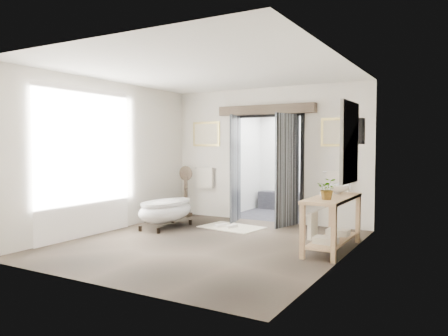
{
  "coord_description": "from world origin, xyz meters",
  "views": [
    {
      "loc": [
        3.87,
        -6.18,
        1.65
      ],
      "look_at": [
        0.0,
        0.6,
        1.25
      ],
      "focal_mm": 35.0,
      "sensor_mm": 36.0,
      "label": 1
    }
  ],
  "objects_px": {
    "clawfoot_tub": "(166,210)",
    "rug": "(232,227)",
    "vanity": "(331,218)",
    "basin": "(337,189)"
  },
  "relations": [
    {
      "from": "clawfoot_tub",
      "to": "rug",
      "type": "xyz_separation_m",
      "value": [
        1.14,
        0.67,
        -0.35
      ]
    },
    {
      "from": "rug",
      "to": "vanity",
      "type": "bearing_deg",
      "value": -21.47
    },
    {
      "from": "clawfoot_tub",
      "to": "rug",
      "type": "relative_size",
      "value": 1.26
    },
    {
      "from": "rug",
      "to": "basin",
      "type": "bearing_deg",
      "value": -11.64
    },
    {
      "from": "clawfoot_tub",
      "to": "rug",
      "type": "bearing_deg",
      "value": 30.48
    },
    {
      "from": "clawfoot_tub",
      "to": "basin",
      "type": "relative_size",
      "value": 3.29
    },
    {
      "from": "vanity",
      "to": "basin",
      "type": "xyz_separation_m",
      "value": [
        -0.02,
        0.43,
        0.42
      ]
    },
    {
      "from": "rug",
      "to": "basin",
      "type": "distance_m",
      "value": 2.47
    },
    {
      "from": "vanity",
      "to": "basin",
      "type": "relative_size",
      "value": 3.49
    },
    {
      "from": "vanity",
      "to": "basin",
      "type": "height_order",
      "value": "basin"
    }
  ]
}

